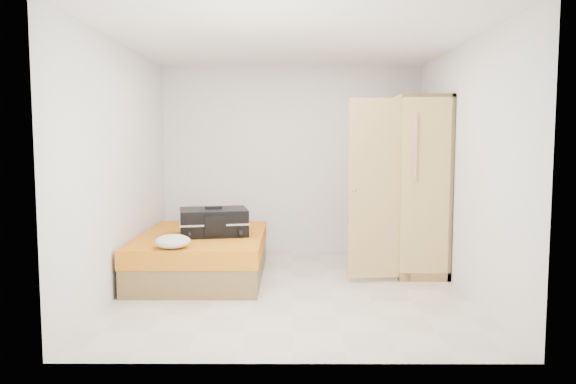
{
  "coord_description": "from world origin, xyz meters",
  "views": [
    {
      "loc": [
        -0.03,
        -5.89,
        1.62
      ],
      "look_at": [
        -0.05,
        0.48,
        1.0
      ],
      "focal_mm": 35.0,
      "sensor_mm": 36.0,
      "label": 1
    }
  ],
  "objects_px": {
    "wardrobe": "(412,189)",
    "suitcase": "(214,222)",
    "bed": "(202,255)",
    "round_cushion": "(173,241)",
    "person": "(367,202)"
  },
  "relations": [
    {
      "from": "wardrobe",
      "to": "suitcase",
      "type": "height_order",
      "value": "wardrobe"
    },
    {
      "from": "bed",
      "to": "round_cushion",
      "type": "bearing_deg",
      "value": -100.84
    },
    {
      "from": "wardrobe",
      "to": "suitcase",
      "type": "xyz_separation_m",
      "value": [
        -2.35,
        -0.35,
        -0.35
      ]
    },
    {
      "from": "bed",
      "to": "suitcase",
      "type": "relative_size",
      "value": 2.32
    },
    {
      "from": "bed",
      "to": "wardrobe",
      "type": "bearing_deg",
      "value": 6.42
    },
    {
      "from": "person",
      "to": "suitcase",
      "type": "distance_m",
      "value": 1.92
    },
    {
      "from": "wardrobe",
      "to": "suitcase",
      "type": "bearing_deg",
      "value": -171.62
    },
    {
      "from": "person",
      "to": "round_cushion",
      "type": "height_order",
      "value": "person"
    },
    {
      "from": "wardrobe",
      "to": "person",
      "type": "height_order",
      "value": "wardrobe"
    },
    {
      "from": "suitcase",
      "to": "round_cushion",
      "type": "relative_size",
      "value": 2.39
    },
    {
      "from": "wardrobe",
      "to": "bed",
      "type": "bearing_deg",
      "value": -173.58
    },
    {
      "from": "wardrobe",
      "to": "round_cushion",
      "type": "bearing_deg",
      "value": -156.95
    },
    {
      "from": "person",
      "to": "suitcase",
      "type": "bearing_deg",
      "value": 114.2
    },
    {
      "from": "bed",
      "to": "person",
      "type": "distance_m",
      "value": 2.12
    },
    {
      "from": "wardrobe",
      "to": "suitcase",
      "type": "relative_size",
      "value": 2.41
    }
  ]
}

